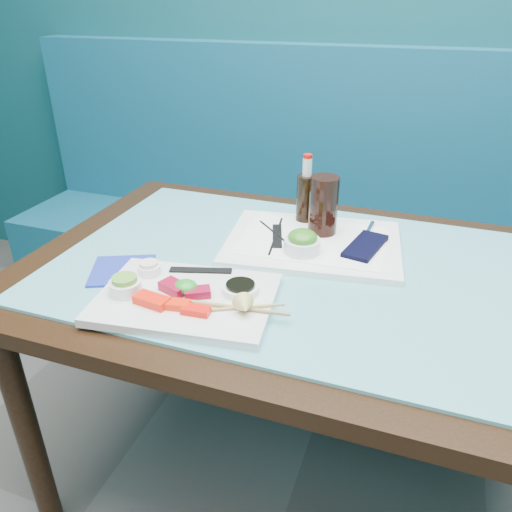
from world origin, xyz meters
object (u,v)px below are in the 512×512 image
(cola_bottle_body, at_px, (306,201))
(serving_tray, at_px, (313,243))
(booth_bench, at_px, (354,256))
(cola_glass, at_px, (323,206))
(seaweed_bowl, at_px, (302,246))
(dining_table, at_px, (306,300))
(blue_napkin, at_px, (122,270))
(sashimi_plate, at_px, (186,299))

(cola_bottle_body, bearing_deg, serving_tray, -65.80)
(booth_bench, distance_m, cola_glass, 0.82)
(booth_bench, xyz_separation_m, seaweed_bowl, (-0.03, -0.80, 0.42))
(booth_bench, bearing_deg, cola_bottle_body, -96.86)
(dining_table, relative_size, serving_tray, 3.15)
(dining_table, bearing_deg, blue_napkin, -158.09)
(sashimi_plate, distance_m, cola_bottle_body, 0.50)
(dining_table, bearing_deg, seaweed_bowl, 123.21)
(blue_napkin, bearing_deg, serving_tray, 35.66)
(blue_napkin, bearing_deg, cola_bottle_body, 49.89)
(sashimi_plate, relative_size, seaweed_bowl, 4.13)
(booth_bench, xyz_separation_m, serving_tray, (-0.02, -0.72, 0.39))
(booth_bench, xyz_separation_m, sashimi_plate, (-0.21, -1.08, 0.39))
(serving_tray, xyz_separation_m, cola_bottle_body, (-0.05, 0.12, 0.07))
(serving_tray, distance_m, cola_bottle_body, 0.15)
(dining_table, xyz_separation_m, blue_napkin, (-0.41, -0.17, 0.09))
(booth_bench, height_order, serving_tray, booth_bench)
(seaweed_bowl, bearing_deg, blue_napkin, -151.57)
(blue_napkin, bearing_deg, cola_glass, 39.87)
(cola_glass, bearing_deg, cola_bottle_body, 134.25)
(seaweed_bowl, bearing_deg, cola_glass, 81.25)
(serving_tray, xyz_separation_m, cola_glass, (0.01, 0.05, 0.09))
(serving_tray, bearing_deg, dining_table, -89.14)
(booth_bench, height_order, blue_napkin, booth_bench)
(cola_glass, bearing_deg, seaweed_bowl, -98.75)
(serving_tray, distance_m, cola_glass, 0.10)
(dining_table, distance_m, blue_napkin, 0.46)
(cola_bottle_body, bearing_deg, sashimi_plate, -105.85)
(sashimi_plate, height_order, cola_bottle_body, cola_bottle_body)
(cola_bottle_body, bearing_deg, cola_glass, -45.75)
(serving_tray, height_order, seaweed_bowl, seaweed_bowl)
(cola_glass, bearing_deg, booth_bench, 89.33)
(booth_bench, height_order, cola_bottle_body, booth_bench)
(cola_bottle_body, bearing_deg, booth_bench, 83.14)
(sashimi_plate, bearing_deg, cola_bottle_body, 66.71)
(booth_bench, bearing_deg, blue_napkin, -112.35)
(blue_napkin, bearing_deg, booth_bench, 67.65)
(sashimi_plate, bearing_deg, dining_table, 41.41)
(sashimi_plate, xyz_separation_m, serving_tray, (0.19, 0.35, -0.00))
(seaweed_bowl, height_order, cola_glass, cola_glass)
(cola_glass, relative_size, blue_napkin, 1.09)
(booth_bench, distance_m, blue_napkin, 1.15)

